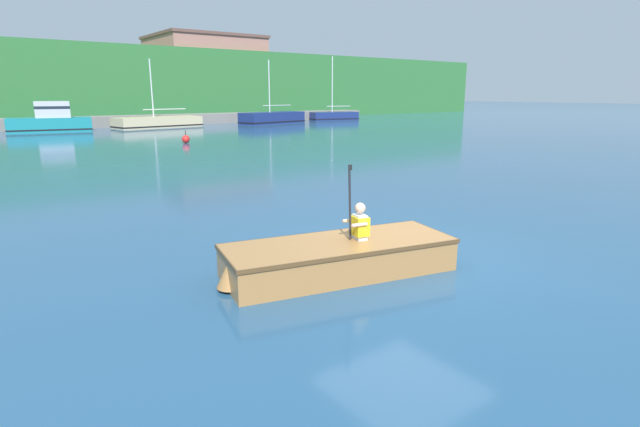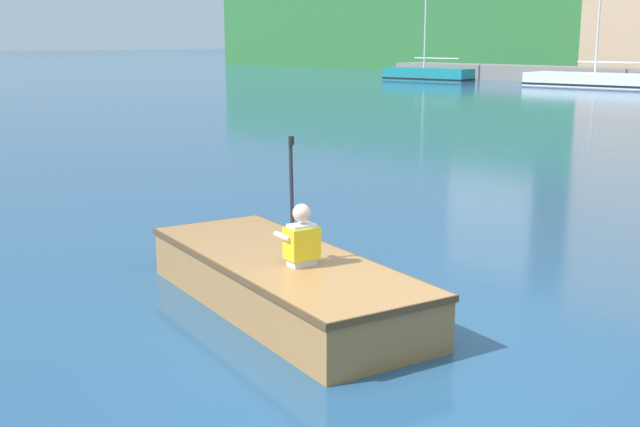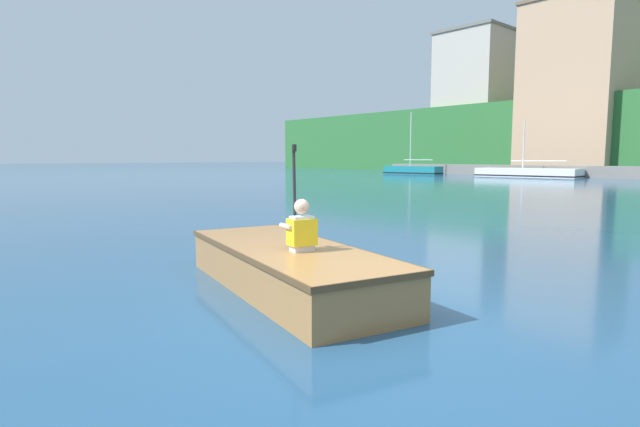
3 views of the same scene
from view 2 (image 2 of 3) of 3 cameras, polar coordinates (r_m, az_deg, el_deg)
The scene contains 5 objects.
ground_plane at distance 6.90m, azimuth 4.93°, elevation -9.63°, with size 300.00×300.00×0.00m, color navy.
moored_boat_dock_west_inner at distance 50.12m, azimuth 7.68°, elevation 9.76°, with size 5.73×2.45×5.84m.
moored_boat_dock_east_end at distance 45.92m, azimuth 19.40°, elevation 8.90°, with size 8.17×3.38×4.58m.
rowboat_foreground at distance 7.85m, azimuth -2.82°, elevation -4.60°, with size 3.81×2.06×0.52m.
person_paddler at distance 7.39m, azimuth -1.35°, elevation -1.72°, with size 0.39×0.40×1.19m.
Camera 2 is at (4.12, -4.89, 2.58)m, focal length 45.00 mm.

